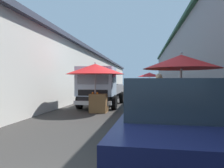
# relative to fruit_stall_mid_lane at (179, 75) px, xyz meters

# --- Properties ---
(ground) EXTENTS (90.00, 90.00, 0.00)m
(ground) POSITION_rel_fruit_stall_mid_lane_xyz_m (9.25, 1.74, -1.57)
(ground) COLOR #33302D
(building_left_whitewash) EXTENTS (49.80, 7.50, 3.96)m
(building_left_whitewash) POSITION_rel_fruit_stall_mid_lane_xyz_m (11.50, 8.76, 0.42)
(building_left_whitewash) COLOR beige
(building_left_whitewash) RESTS_ON ground
(fruit_stall_mid_lane) EXTENTS (2.12, 2.12, 2.21)m
(fruit_stall_mid_lane) POSITION_rel_fruit_stall_mid_lane_xyz_m (0.00, 0.00, 0.00)
(fruit_stall_mid_lane) COLOR #9E9EA3
(fruit_stall_mid_lane) RESTS_ON ground
(fruit_stall_far_left) EXTENTS (2.63, 2.63, 2.24)m
(fruit_stall_far_left) POSITION_rel_fruit_stall_mid_lane_xyz_m (3.15, 3.12, 0.17)
(fruit_stall_far_left) COLOR #9E9EA3
(fruit_stall_far_left) RESTS_ON ground
(fruit_stall_near_left) EXTENTS (2.26, 2.26, 2.24)m
(fruit_stall_near_left) POSITION_rel_fruit_stall_mid_lane_xyz_m (14.29, 0.45, 0.05)
(fruit_stall_near_left) COLOR #9E9EA3
(fruit_stall_near_left) RESTS_ON ground
(hatchback_car) EXTENTS (3.96, 2.01, 1.45)m
(hatchback_car) POSITION_rel_fruit_stall_mid_lane_xyz_m (-2.49, 0.44, -0.84)
(hatchback_car) COLOR #0F1438
(hatchback_car) RESTS_ON ground
(delivery_truck) EXTENTS (4.94, 2.02, 2.08)m
(delivery_truck) POSITION_rel_fruit_stall_mid_lane_xyz_m (4.75, 3.28, -0.53)
(delivery_truck) COLOR black
(delivery_truck) RESTS_ON ground
(vendor_by_crates) EXTENTS (0.36, 0.61, 1.62)m
(vendor_by_crates) POSITION_rel_fruit_stall_mid_lane_xyz_m (1.85, 0.41, -0.64)
(vendor_by_crates) COLOR #232328
(vendor_by_crates) RESTS_ON ground
(vendor_in_shade) EXTENTS (0.23, 0.66, 1.67)m
(vendor_in_shade) POSITION_rel_fruit_stall_mid_lane_xyz_m (1.33, 0.47, -0.61)
(vendor_in_shade) COLOR #232328
(vendor_in_shade) RESTS_ON ground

